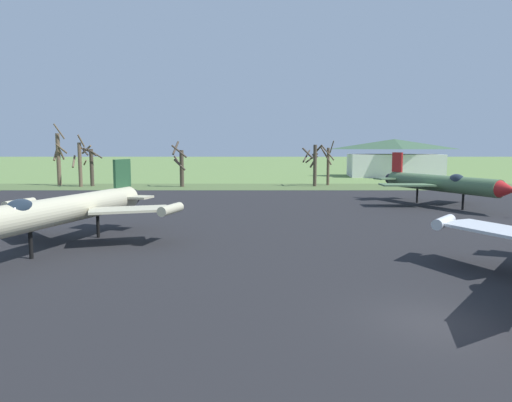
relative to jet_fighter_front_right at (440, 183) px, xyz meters
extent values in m
plane|color=#607F42|center=(-12.57, -31.41, -2.39)|extent=(600.00, 600.00, 0.00)
cube|color=black|center=(-12.57, -12.93, -2.37)|extent=(81.77, 61.61, 0.05)
cube|color=#4E6436|center=(-12.57, 23.88, -2.36)|extent=(141.77, 12.00, 0.06)
cylinder|color=#4C6B47|center=(-0.11, 0.26, -0.05)|extent=(6.86, 13.77, 1.64)
cone|color=#B21E1E|center=(2.88, -7.10, -0.05)|extent=(2.04, 2.14, 1.51)
cylinder|color=black|center=(-2.90, 7.14, -0.05)|extent=(1.40, 1.27, 1.15)
ellipsoid|color=#19232D|center=(0.73, -1.80, 0.40)|extent=(1.27, 2.39, 1.19)
cube|color=#4C6B47|center=(-3.51, -0.22, -0.17)|extent=(5.08, 2.54, 0.15)
cube|color=#4C6B47|center=(2.67, 2.30, -0.17)|extent=(5.29, 5.30, 0.15)
cube|color=#B21E1E|center=(-2.57, 6.32, 1.88)|extent=(0.79, 1.57, 2.21)
cube|color=#4C6B47|center=(-3.93, 5.55, 0.08)|extent=(2.85, 2.34, 0.15)
cube|color=#4C6B47|center=(-1.05, 6.72, 0.08)|extent=(2.85, 2.34, 0.15)
cylinder|color=black|center=(1.07, -2.63, -1.63)|extent=(0.22, 0.22, 1.53)
cylinder|color=black|center=(-1.28, 3.16, -1.63)|extent=(0.22, 0.22, 1.53)
cylinder|color=#B7B293|center=(-29.58, -19.37, -0.10)|extent=(5.12, 13.80, 1.60)
cylinder|color=black|center=(-27.71, -12.37, -0.10)|extent=(1.31, 1.14, 1.12)
ellipsoid|color=#19232D|center=(-30.53, -22.94, 0.34)|extent=(1.19, 2.25, 1.12)
cube|color=#B7B293|center=(-32.18, -16.94, -0.22)|extent=(4.95, 5.11, 0.15)
cube|color=#B7B293|center=(-26.11, -18.56, -0.22)|extent=(5.21, 3.77, 0.15)
cylinder|color=#B7B293|center=(-34.25, -15.60, -0.22)|extent=(1.24, 2.63, 0.60)
cylinder|color=#B7B293|center=(-23.66, -18.43, -0.22)|extent=(1.24, 2.63, 0.60)
cube|color=#234C2D|center=(-27.98, -13.36, 1.69)|extent=(0.71, 2.01, 1.98)
cube|color=#B7B293|center=(-29.15, -13.09, 0.02)|extent=(2.09, 1.90, 0.15)
cube|color=#B7B293|center=(-26.82, -13.71, 0.02)|extent=(2.09, 1.90, 0.15)
cylinder|color=black|center=(-30.37, -22.32, -1.65)|extent=(0.21, 0.21, 1.49)
cylinder|color=black|center=(-28.79, -16.42, -1.65)|extent=(0.21, 0.21, 1.49)
cube|color=silver|center=(-7.33, -24.45, -0.34)|extent=(4.09, 5.13, 0.14)
cylinder|color=silver|center=(-8.74, -22.58, -0.34)|extent=(1.92, 2.26, 0.56)
cylinder|color=brown|center=(-49.17, 26.45, 1.66)|extent=(0.62, 0.62, 8.10)
cylinder|color=brown|center=(-49.64, 26.51, 2.34)|extent=(0.46, 1.25, 1.76)
cylinder|color=brown|center=(-48.64, 25.90, 6.00)|extent=(1.39, 1.35, 2.38)
cylinder|color=brown|center=(-48.63, 26.27, 2.63)|extent=(0.73, 1.40, 2.00)
cylinder|color=brown|center=(-48.43, 25.95, 3.35)|extent=(1.31, 1.77, 1.56)
cylinder|color=brown|center=(-44.89, 23.86, 0.94)|extent=(0.53, 0.53, 6.67)
cylinder|color=brown|center=(-44.14, 24.77, 3.24)|extent=(2.07, 1.78, 1.38)
cylinder|color=brown|center=(-45.74, 23.71, 1.47)|extent=(0.64, 1.95, 1.88)
cylinder|color=brown|center=(-44.47, 23.58, 4.54)|extent=(0.90, 1.15, 1.83)
cylinder|color=brown|center=(-44.26, 24.26, 1.27)|extent=(1.02, 1.46, 0.90)
cylinder|color=#42382D|center=(-43.62, 25.21, 0.46)|extent=(0.57, 0.57, 5.70)
cylinder|color=#42382D|center=(-42.80, 24.39, 2.65)|extent=(1.89, 1.87, 1.61)
cylinder|color=#42382D|center=(-44.42, 24.35, 3.12)|extent=(1.97, 1.84, 1.56)
cylinder|color=#42382D|center=(-43.48, 24.31, 2.90)|extent=(2.00, 0.58, 1.34)
cylinder|color=#42382D|center=(-29.64, 23.88, 0.38)|extent=(0.62, 0.62, 5.55)
cylinder|color=#42382D|center=(-29.79, 22.79, 2.96)|extent=(2.39, 0.60, 1.96)
cylinder|color=#42382D|center=(-30.14, 23.31, 1.50)|extent=(1.42, 1.28, 1.68)
cylinder|color=#42382D|center=(-30.54, 24.13, 3.46)|extent=(0.86, 2.09, 2.09)
cylinder|color=#42382D|center=(-29.82, 23.07, 1.00)|extent=(1.89, 0.72, 1.74)
cylinder|color=#42382D|center=(-9.52, 24.80, 0.78)|extent=(0.53, 0.53, 6.35)
cylinder|color=#42382D|center=(-9.65, 25.33, 1.36)|extent=(1.36, 0.59, 1.88)
cylinder|color=#42382D|center=(-9.92, 25.74, 1.92)|extent=(2.09, 1.06, 1.53)
cylinder|color=#42382D|center=(-10.72, 24.20, 2.69)|extent=(1.50, 2.63, 1.67)
cylinder|color=#42382D|center=(-9.11, 25.46, 3.13)|extent=(1.61, 1.16, 1.76)
cylinder|color=#42382D|center=(-10.77, 25.41, 2.22)|extent=(1.48, 2.71, 1.93)
cylinder|color=brown|center=(-7.18, 27.01, 0.55)|extent=(0.44, 0.44, 5.89)
cylinder|color=brown|center=(-6.62, 27.20, 3.62)|extent=(0.58, 1.32, 2.00)
cylinder|color=brown|center=(-7.65, 26.25, 2.28)|extent=(1.81, 1.23, 2.90)
cylinder|color=brown|center=(-7.36, 26.10, 2.67)|extent=(2.01, 0.58, 2.33)
cube|color=silver|center=(9.88, 50.23, -0.10)|extent=(18.91, 12.90, 4.58)
pyramid|color=#38563D|center=(9.88, 50.23, 4.25)|extent=(19.85, 13.54, 2.07)
camera|label=1|loc=(-18.48, -46.63, 3.48)|focal=32.96mm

